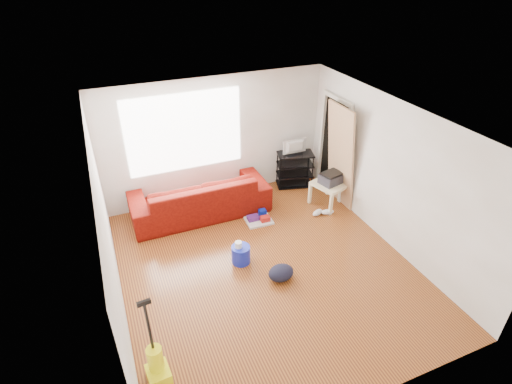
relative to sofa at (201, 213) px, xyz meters
name	(u,v)px	position (x,y,z in m)	size (l,w,h in m)	color
room	(268,197)	(0.61, -1.80, 1.25)	(4.51, 5.01, 2.51)	#512715
sofa	(201,213)	(0.00, 0.00, 0.00)	(2.63, 1.03, 0.77)	#3E0502
tv_stand	(295,169)	(2.19, 0.27, 0.39)	(0.84, 0.62, 0.76)	black
tv	(296,147)	(2.19, 0.27, 0.91)	(0.53, 0.07, 0.31)	black
side_table	(330,186)	(2.49, -0.69, 0.42)	(0.76, 0.76, 0.50)	beige
printer	(331,178)	(2.49, -0.69, 0.60)	(0.49, 0.42, 0.22)	#292931
bucket	(241,262)	(0.21, -1.66, 0.00)	(0.31, 0.31, 0.31)	#1524B9
toilet_paper	(239,252)	(0.18, -1.65, 0.21)	(0.11, 0.11, 0.10)	white
cleaning_tray	(259,219)	(0.95, -0.70, 0.05)	(0.50, 0.41, 0.18)	silver
backpack	(281,278)	(0.65, -2.27, 0.00)	(0.42, 0.33, 0.23)	black
sneakers	(322,212)	(2.18, -0.98, 0.05)	(0.47, 0.24, 0.11)	silver
vacuum	(157,365)	(-1.46, -3.25, 0.23)	(0.29, 0.32, 1.25)	#FDFC13
door_panel	(335,201)	(2.67, -0.66, 0.00)	(0.04, 0.83, 2.07)	tan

